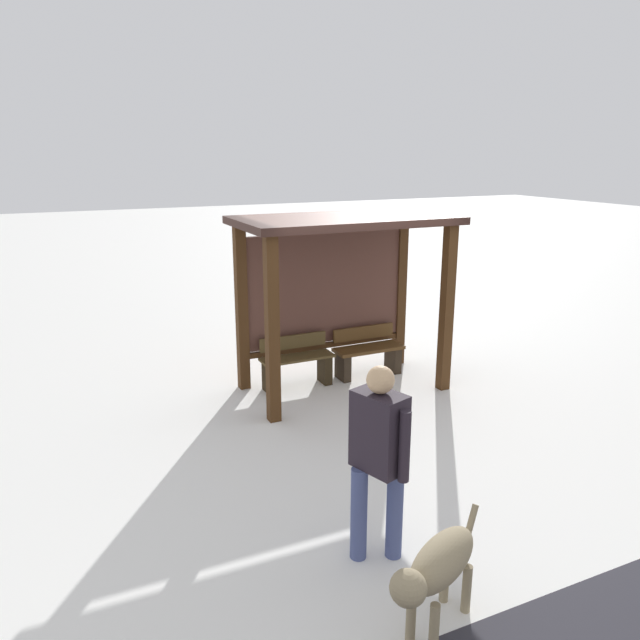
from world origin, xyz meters
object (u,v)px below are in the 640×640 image
Objects in this scene: bus_shelter at (338,263)px; dog at (438,567)px; bench_center_inside at (368,354)px; person_walking at (379,449)px; bench_left_inside at (297,364)px.

bus_shelter is 2.82× the size of dog.
person_walking reaches higher than bench_center_inside.
bench_left_inside reaches higher than bench_center_inside.
bench_center_inside is 4.41m from person_walking.
bench_center_inside is 1.03× the size of dog.
bench_left_inside is 1.17m from bench_center_inside.
bench_left_inside is 1.00× the size of bench_center_inside.
bus_shelter reaches higher than bench_left_inside.
bus_shelter reaches higher than dog.
dog is at bearing -108.06° from bus_shelter.
bus_shelter is at bearing 71.94° from dog.
bench_left_inside is at bearing 179.96° from bench_center_inside.
person_walking is 1.02m from dog.
person_walking is (-2.05, -3.85, 0.66)m from bench_center_inside.
bench_left_inside is at bearing 77.05° from person_walking.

